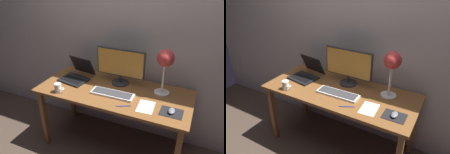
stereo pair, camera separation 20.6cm
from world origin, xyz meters
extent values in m
plane|color=#47382D|center=(0.00, 0.00, 0.00)|extent=(4.80, 4.80, 0.00)
cube|color=#A8A099|center=(0.00, 0.40, 1.30)|extent=(4.80, 0.06, 2.60)
cube|color=brown|center=(0.00, 0.00, 0.72)|extent=(1.60, 0.70, 0.03)
cube|color=brown|center=(-0.74, -0.29, 0.35)|extent=(0.05, 0.05, 0.71)
cube|color=brown|center=(-0.74, 0.29, 0.35)|extent=(0.05, 0.05, 0.71)
cube|color=brown|center=(0.74, 0.29, 0.35)|extent=(0.05, 0.05, 0.71)
cylinder|color=#28282B|center=(0.00, 0.18, 0.75)|extent=(0.19, 0.19, 0.01)
cylinder|color=#28282B|center=(0.00, 0.18, 0.80)|extent=(0.03, 0.03, 0.08)
cube|color=#28282B|center=(0.00, 0.18, 0.99)|extent=(0.54, 0.03, 0.30)
cube|color=gold|center=(0.00, 0.16, 0.99)|extent=(0.51, 0.00, 0.28)
cube|color=silver|center=(0.02, -0.09, 0.75)|extent=(0.44, 0.15, 0.02)
cube|color=#38383A|center=(0.02, -0.09, 0.76)|extent=(0.41, 0.12, 0.01)
cube|color=black|center=(-0.51, 0.02, 0.75)|extent=(0.34, 0.28, 0.02)
cube|color=black|center=(-0.51, 0.00, 0.76)|extent=(0.28, 0.17, 0.00)
cube|color=black|center=(-0.48, 0.18, 0.87)|extent=(0.32, 0.15, 0.22)
cube|color=black|center=(-0.48, 0.18, 0.87)|extent=(0.28, 0.13, 0.19)
cylinder|color=beige|center=(0.47, 0.15, 0.75)|extent=(0.16, 0.16, 0.01)
cylinder|color=silver|center=(0.47, 0.15, 0.92)|extent=(0.02, 0.02, 0.34)
sphere|color=#BF3333|center=(0.47, 0.15, 1.13)|extent=(0.17, 0.17, 0.17)
sphere|color=#FFEAB2|center=(0.47, 0.14, 1.08)|extent=(0.06, 0.06, 0.06)
cube|color=black|center=(0.62, -0.15, 0.74)|extent=(0.20, 0.16, 0.00)
ellipsoid|color=slate|center=(0.62, -0.15, 0.76)|extent=(0.06, 0.10, 0.03)
cylinder|color=white|center=(-0.51, -0.26, 0.79)|extent=(0.07, 0.07, 0.10)
torus|color=white|center=(-0.46, -0.26, 0.79)|extent=(0.05, 0.05, 0.01)
cube|color=white|center=(0.39, -0.16, 0.74)|extent=(0.16, 0.22, 0.00)
cylinder|color=#2633A5|center=(0.20, -0.23, 0.74)|extent=(0.13, 0.07, 0.01)
camera|label=1|loc=(0.79, -1.82, 1.89)|focal=35.04mm
camera|label=2|loc=(0.97, -1.72, 1.89)|focal=35.04mm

